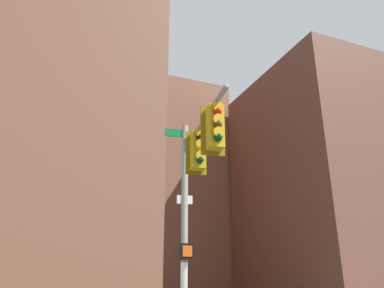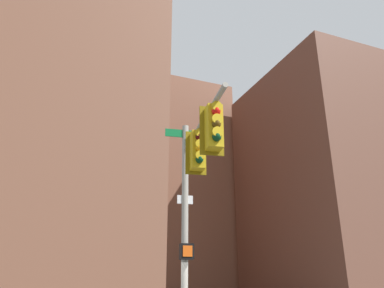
# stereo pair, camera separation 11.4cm
# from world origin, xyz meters

# --- Properties ---
(signal_pole_assembly) EXTENTS (4.38, 1.33, 6.46)m
(signal_pole_assembly) POSITION_xyz_m (1.40, 0.11, 4.45)
(signal_pole_assembly) COLOR #9E998C
(signal_pole_assembly) RESTS_ON ground_plane
(building_brick_nearside) EXTENTS (23.59, 15.63, 55.58)m
(building_brick_nearside) POSITION_xyz_m (-32.62, -1.22, 27.79)
(building_brick_nearside) COLOR brown
(building_brick_nearside) RESTS_ON ground_plane
(building_brick_midblock) EXTENTS (22.56, 16.07, 32.08)m
(building_brick_midblock) POSITION_xyz_m (-32.82, 33.48, 16.04)
(building_brick_midblock) COLOR brown
(building_brick_midblock) RESTS_ON ground_plane
(building_glass_tower) EXTENTS (22.26, 27.84, 78.21)m
(building_glass_tower) POSITION_xyz_m (-57.73, -7.71, 39.10)
(building_glass_tower) COLOR #7A99B2
(building_glass_tower) RESTS_ON ground_plane
(building_brick_farside) EXTENTS (16.59, 15.69, 36.50)m
(building_brick_farside) POSITION_xyz_m (-53.57, 18.48, 18.25)
(building_brick_farside) COLOR brown
(building_brick_farside) RESTS_ON ground_plane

